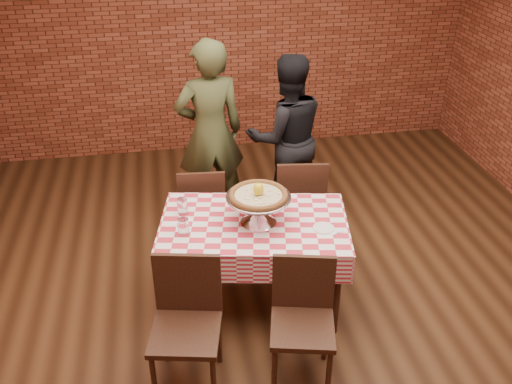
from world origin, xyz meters
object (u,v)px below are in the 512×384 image
Objects in this scene: chair_near_left at (186,332)px; chair_near_right at (302,329)px; diner_black at (286,137)px; chair_far_right at (299,200)px; pizza_stand at (258,209)px; condiment_caddy at (263,191)px; chair_far_left at (203,207)px; table at (254,264)px; water_glass_right at (182,206)px; water_glass_left at (183,227)px; diner_olive at (210,133)px; pizza at (258,196)px.

chair_near_left is 1.04× the size of chair_near_right.
chair_far_right is at bearing 85.89° from diner_black.
condiment_caddy is (0.09, 0.31, -0.04)m from pizza_stand.
chair_near_left is (-0.69, -1.02, -0.37)m from condiment_caddy.
chair_near_left is at bearing 85.27° from chair_far_left.
chair_far_right reaches higher than table.
water_glass_right is 0.14× the size of chair_near_right.
chair_near_left is 0.57× the size of diner_black.
pizza_stand is 3.51× the size of condiment_caddy.
diner_black is (0.51, 1.31, -0.07)m from pizza_stand.
chair_far_right is at bearing 37.46° from water_glass_left.
chair_far_right is 0.67m from diner_black.
diner_olive is 1.10× the size of diner_black.
diner_olive reaches higher than condiment_caddy.
chair_far_left reaches higher than table.
table is 0.83m from chair_near_right.
chair_far_right is 0.57× the size of diner_black.
diner_black reaches higher than chair_far_right.
water_glass_right is 0.13× the size of chair_far_right.
chair_near_left reaches higher than water_glass_left.
chair_near_right is at bearing -77.77° from table.
chair_near_right is at bearing -80.02° from pizza.
chair_far_left is (-0.35, 0.79, -0.54)m from pizza.
pizza is 0.24× the size of diner_olive.
diner_black reaches higher than pizza_stand.
pizza is at bearing 6.56° from water_glass_left.
diner_olive is (-0.17, 1.36, 0.50)m from table.
chair_far_right is at bearing 56.00° from pizza.
condiment_caddy is (0.63, 0.10, 0.01)m from water_glass_right.
chair_near_right is at bearing -47.08° from water_glass_left.
water_glass_right is 1.20m from diner_olive.
chair_near_left reaches higher than chair_far_left.
diner_olive reaches higher than water_glass_right.
pizza_stand reaches higher than chair_near_right.
water_glass_right is 1.52m from diner_black.
water_glass_left is 0.13× the size of chair_near_left.
diner_olive reaches higher than chair_near_left.
water_glass_left is at bearing -173.44° from pizza_stand.
pizza_stand is 0.92m from chair_near_right.
chair_near_right is at bearing 111.80° from chair_far_left.
chair_near_left is at bearing -173.49° from chair_near_right.
water_glass_left is at bearing -155.26° from condiment_caddy.
diner_olive reaches higher than chair_far_left.
water_glass_left is 1.08m from chair_near_right.
water_glass_right is at bearing 65.92° from diner_olive.
chair_near_left reaches higher than chair_far_right.
diner_black reaches higher than water_glass_right.
water_glass_right is 1.00m from chair_near_left.
pizza is at bearing -21.58° from water_glass_right.
diner_black is at bearing 68.89° from pizza.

